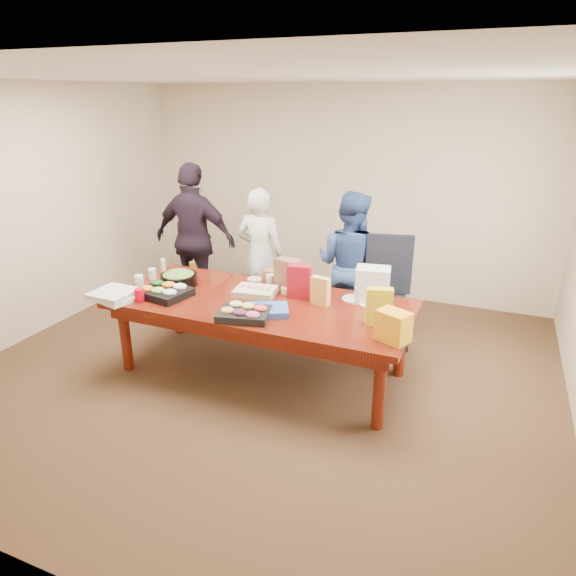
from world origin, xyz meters
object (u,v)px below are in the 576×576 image
at_px(office_chair, 382,299).
at_px(salad_bowl, 179,280).
at_px(conference_table, 261,337).
at_px(person_center, 260,255).
at_px(person_right, 349,265).
at_px(sheet_cake, 255,292).

height_order(office_chair, salad_bowl, office_chair).
bearing_deg(conference_table, salad_bowl, 175.60).
distance_m(person_center, salad_bowl, 1.17).
bearing_deg(conference_table, office_chair, 43.26).
height_order(conference_table, salad_bowl, salad_bowl).
relative_size(conference_table, person_right, 1.73).
height_order(conference_table, person_right, person_right).
relative_size(person_right, salad_bowl, 4.45).
bearing_deg(person_right, salad_bowl, 48.05).
bearing_deg(salad_bowl, person_right, 37.55).
bearing_deg(person_right, person_center, 11.38).
distance_m(conference_table, salad_bowl, 1.04).
bearing_deg(office_chair, conference_table, -150.55).
relative_size(office_chair, salad_bowl, 3.18).
height_order(person_center, sheet_cake, person_center).
height_order(person_right, sheet_cake, person_right).
distance_m(conference_table, sheet_cake, 0.44).
distance_m(office_chair, person_right, 0.58).
bearing_deg(person_center, person_right, 179.38).
relative_size(office_chair, sheet_cake, 3.01).
bearing_deg(person_right, conference_table, 77.21).
distance_m(person_center, person_right, 1.07).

